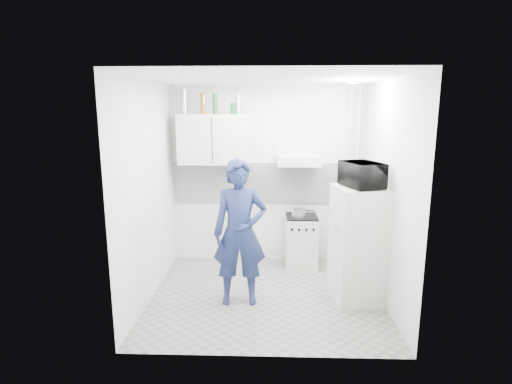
{
  "coord_description": "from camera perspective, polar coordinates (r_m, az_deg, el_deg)",
  "views": [
    {
      "loc": [
        0.03,
        -4.59,
        2.24
      ],
      "look_at": [
        -0.13,
        0.3,
        1.25
      ],
      "focal_mm": 28.0,
      "sensor_mm": 36.0,
      "label": 1
    }
  ],
  "objects": [
    {
      "name": "range_hood",
      "position": [
        5.64,
        6.12,
        4.56
      ],
      "size": [
        0.6,
        0.5,
        0.14
      ],
      "primitive_type": "cube",
      "color": "beige",
      "rests_on": "wall_back"
    },
    {
      "name": "pipe_a",
      "position": [
        5.97,
        14.12,
        2.04
      ],
      "size": [
        0.05,
        0.05,
        2.6
      ],
      "primitive_type": "cylinder",
      "color": "beige",
      "rests_on": "floor"
    },
    {
      "name": "floor",
      "position": [
        5.11,
        1.37,
        -14.58
      ],
      "size": [
        2.8,
        2.8,
        0.0
      ],
      "primitive_type": "plane",
      "color": "gray",
      "rests_on": "ground"
    },
    {
      "name": "ceiling",
      "position": [
        4.6,
        1.52,
        15.92
      ],
      "size": [
        2.8,
        2.8,
        0.0
      ],
      "primitive_type": "plane",
      "color": "white",
      "rests_on": "wall_back"
    },
    {
      "name": "bottle_c",
      "position": [
        5.74,
        -7.58,
        12.41
      ],
      "size": [
        0.07,
        0.07,
        0.29
      ],
      "primitive_type": "cylinder",
      "color": "brown",
      "rests_on": "upper_cabinet"
    },
    {
      "name": "bottle_e",
      "position": [
        5.68,
        -2.6,
        12.4
      ],
      "size": [
        0.07,
        0.07,
        0.27
      ],
      "primitive_type": "cylinder",
      "color": "silver",
      "rests_on": "upper_cabinet"
    },
    {
      "name": "wall_right",
      "position": [
        4.88,
        18.11,
        -0.24
      ],
      "size": [
        0.0,
        2.6,
        2.6
      ],
      "primitive_type": "plane",
      "rotation": [
        1.57,
        0.0,
        -1.57
      ],
      "color": "silver",
      "rests_on": "floor"
    },
    {
      "name": "stove",
      "position": [
        5.91,
        6.45,
        -7.08
      ],
      "size": [
        0.46,
        0.46,
        0.74
      ],
      "primitive_type": "cube",
      "color": "beige",
      "rests_on": "floor"
    },
    {
      "name": "canister_b",
      "position": [
        5.69,
        -3.26,
        11.81
      ],
      "size": [
        0.08,
        0.08,
        0.16
      ],
      "primitive_type": "cylinder",
      "color": "#144C1E",
      "rests_on": "upper_cabinet"
    },
    {
      "name": "person",
      "position": [
        4.65,
        -2.3,
        -5.83
      ],
      "size": [
        0.65,
        0.45,
        1.72
      ],
      "primitive_type": "imported",
      "rotation": [
        0.0,
        0.0,
        0.07
      ],
      "color": "#1B244C",
      "rests_on": "floor"
    },
    {
      "name": "pipe_b",
      "position": [
        5.95,
        12.99,
        2.06
      ],
      "size": [
        0.04,
        0.04,
        2.6
      ],
      "primitive_type": "cylinder",
      "color": "beige",
      "rests_on": "floor"
    },
    {
      "name": "microwave",
      "position": [
        4.72,
        14.95,
        2.4
      ],
      "size": [
        0.61,
        0.5,
        0.29
      ],
      "primitive_type": "imported",
      "rotation": [
        0.0,
        0.0,
        1.9
      ],
      "color": "black",
      "rests_on": "fridge"
    },
    {
      "name": "stove_top",
      "position": [
        5.8,
        6.54,
        -3.5
      ],
      "size": [
        0.44,
        0.44,
        0.03
      ],
      "primitive_type": "cube",
      "color": "black",
      "rests_on": "stove"
    },
    {
      "name": "ceiling_spot_fixture",
      "position": [
        4.9,
        13.75,
        14.99
      ],
      "size": [
        0.1,
        0.1,
        0.02
      ],
      "primitive_type": "cylinder",
      "color": "white",
      "rests_on": "ceiling"
    },
    {
      "name": "upper_cabinet",
      "position": [
        5.73,
        -6.03,
        7.48
      ],
      "size": [
        1.0,
        0.35,
        0.7
      ],
      "primitive_type": "cube",
      "color": "silver",
      "rests_on": "wall_back"
    },
    {
      "name": "backsplash",
      "position": [
        5.92,
        1.53,
        1.32
      ],
      "size": [
        2.74,
        0.03,
        0.6
      ],
      "primitive_type": "cube",
      "color": "white",
      "rests_on": "wall_back"
    },
    {
      "name": "fridge",
      "position": [
        4.91,
        14.45,
        -7.29
      ],
      "size": [
        0.66,
        0.66,
        1.39
      ],
      "primitive_type": "cube",
      "rotation": [
        0.0,
        0.0,
        0.15
      ],
      "color": "silver",
      "rests_on": "floor"
    },
    {
      "name": "bottle_a",
      "position": [
        5.79,
        -10.25,
        12.57
      ],
      "size": [
        0.08,
        0.08,
        0.34
      ],
      "primitive_type": "cylinder",
      "color": "silver",
      "rests_on": "upper_cabinet"
    },
    {
      "name": "saucepan",
      "position": [
        5.74,
        6.1,
        -2.95
      ],
      "size": [
        0.2,
        0.2,
        0.11
      ],
      "primitive_type": "cylinder",
      "color": "silver",
      "rests_on": "stove_top"
    },
    {
      "name": "wall_back",
      "position": [
        5.91,
        1.54,
        2.3
      ],
      "size": [
        2.8,
        0.0,
        2.8
      ],
      "primitive_type": "plane",
      "rotation": [
        1.57,
        0.0,
        0.0
      ],
      "color": "silver",
      "rests_on": "floor"
    },
    {
      "name": "bottle_d",
      "position": [
        5.71,
        -5.91,
        12.43
      ],
      "size": [
        0.06,
        0.06,
        0.29
      ],
      "primitive_type": "cylinder",
      "color": "#144C1E",
      "rests_on": "upper_cabinet"
    },
    {
      "name": "wall_left",
      "position": [
        4.9,
        -15.17,
        -0.03
      ],
      "size": [
        0.0,
        2.6,
        2.6
      ],
      "primitive_type": "plane",
      "rotation": [
        1.57,
        0.0,
        1.57
      ],
      "color": "silver",
      "rests_on": "floor"
    }
  ]
}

